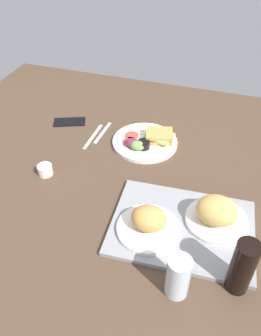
% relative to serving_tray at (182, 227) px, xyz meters
% --- Properties ---
extents(ground_plane, '(1.90, 1.50, 0.03)m').
position_rel_serving_tray_xyz_m(ground_plane, '(0.22, -0.22, -0.02)').
color(ground_plane, '#4C3828').
extents(serving_tray, '(0.47, 0.36, 0.02)m').
position_rel_serving_tray_xyz_m(serving_tray, '(0.00, 0.00, 0.00)').
color(serving_tray, gray).
rests_on(serving_tray, ground_plane).
extents(bread_plate_near, '(0.20, 0.20, 0.10)m').
position_rel_serving_tray_xyz_m(bread_plate_near, '(-0.10, -0.04, 0.05)').
color(bread_plate_near, white).
rests_on(bread_plate_near, serving_tray).
extents(bread_plate_far, '(0.20, 0.20, 0.09)m').
position_rel_serving_tray_xyz_m(bread_plate_far, '(0.10, 0.05, 0.04)').
color(bread_plate_far, white).
rests_on(bread_plate_far, serving_tray).
extents(plate_with_salad, '(0.27, 0.27, 0.05)m').
position_rel_serving_tray_xyz_m(plate_with_salad, '(0.23, -0.40, 0.01)').
color(plate_with_salad, white).
rests_on(plate_with_salad, ground_plane).
extents(drinking_glass, '(0.06, 0.06, 0.14)m').
position_rel_serving_tray_xyz_m(drinking_glass, '(-0.03, 0.22, 0.06)').
color(drinking_glass, silver).
rests_on(drinking_glass, ground_plane).
extents(soda_bottle, '(0.06, 0.06, 0.18)m').
position_rel_serving_tray_xyz_m(soda_bottle, '(-0.18, 0.15, 0.08)').
color(soda_bottle, black).
rests_on(soda_bottle, ground_plane).
extents(espresso_cup, '(0.06, 0.06, 0.04)m').
position_rel_serving_tray_xyz_m(espresso_cup, '(0.55, -0.11, 0.01)').
color(espresso_cup, silver).
rests_on(espresso_cup, ground_plane).
extents(fork, '(0.02, 0.17, 0.01)m').
position_rel_serving_tray_xyz_m(fork, '(0.44, -0.43, -0.01)').
color(fork, '#B7B7BC').
rests_on(fork, ground_plane).
extents(knife, '(0.02, 0.19, 0.01)m').
position_rel_serving_tray_xyz_m(knife, '(0.47, -0.39, -0.01)').
color(knife, '#B7B7BC').
rests_on(knife, ground_plane).
extents(cell_phone, '(0.16, 0.12, 0.01)m').
position_rel_serving_tray_xyz_m(cell_phone, '(0.62, -0.46, -0.00)').
color(cell_phone, black).
rests_on(cell_phone, ground_plane).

